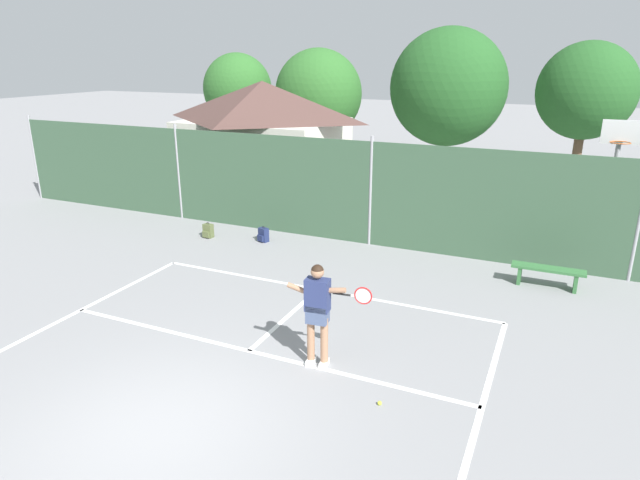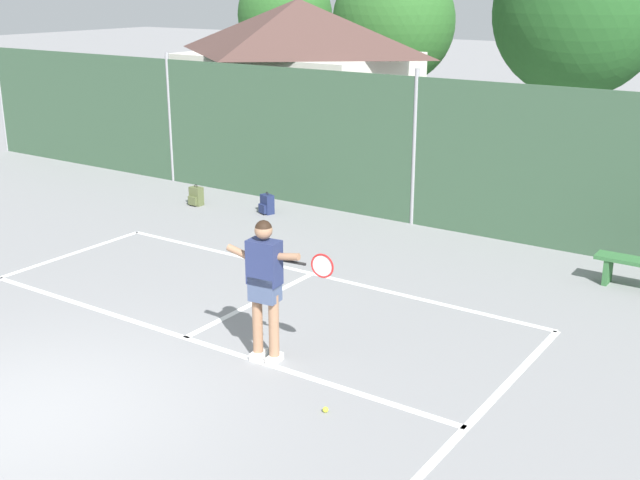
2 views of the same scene
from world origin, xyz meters
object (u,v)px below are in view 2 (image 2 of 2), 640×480
at_px(tennis_ball, 325,410).
at_px(backpack_olive, 196,197).
at_px(tennis_player, 266,279).
at_px(backpack_navy, 267,205).

xyz_separation_m(tennis_ball, backpack_olive, (-7.16, 5.71, 0.16)).
distance_m(tennis_ball, backpack_olive, 9.16).
relative_size(tennis_player, backpack_olive, 4.01).
bearing_deg(backpack_navy, tennis_ball, -47.72).
distance_m(tennis_ball, backpack_navy, 8.18).
distance_m(tennis_player, tennis_ball, 1.83).
bearing_deg(backpack_olive, tennis_ball, -38.57).
relative_size(backpack_olive, backpack_navy, 1.00).
xyz_separation_m(tennis_player, backpack_navy, (-4.18, 5.39, -0.92)).
height_order(tennis_ball, backpack_navy, backpack_navy).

